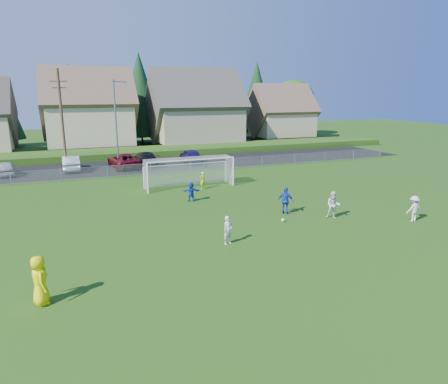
{
  "coord_description": "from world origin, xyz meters",
  "views": [
    {
      "loc": [
        -9.42,
        -15.62,
        7.76
      ],
      "look_at": [
        0.0,
        8.0,
        1.4
      ],
      "focal_mm": 32.0,
      "sensor_mm": 36.0,
      "label": 1
    }
  ],
  "objects_px": {
    "player_blue_b": "(191,192)",
    "car_d": "(145,159)",
    "car_b": "(71,163)",
    "car_a": "(5,168)",
    "player_white_b": "(333,205)",
    "soccer_ball": "(283,220)",
    "player_white_c": "(414,209)",
    "goalkeeper": "(203,180)",
    "referee": "(40,280)",
    "car_e": "(191,156)",
    "soccer_goal": "(188,168)",
    "player_blue_a": "(286,201)",
    "car_c": "(124,161)",
    "player_white_a": "(228,230)"
  },
  "relations": [
    {
      "from": "player_blue_b",
      "to": "car_d",
      "type": "relative_size",
      "value": 0.26
    },
    {
      "from": "car_b",
      "to": "car_a",
      "type": "bearing_deg",
      "value": 2.91
    },
    {
      "from": "player_white_b",
      "to": "car_d",
      "type": "distance_m",
      "value": 24.01
    },
    {
      "from": "soccer_ball",
      "to": "player_white_c",
      "type": "height_order",
      "value": "player_white_c"
    },
    {
      "from": "goalkeeper",
      "to": "player_white_c",
      "type": "bearing_deg",
      "value": 104.2
    },
    {
      "from": "soccer_ball",
      "to": "car_d",
      "type": "height_order",
      "value": "car_d"
    },
    {
      "from": "soccer_ball",
      "to": "referee",
      "type": "xyz_separation_m",
      "value": [
        -13.41,
        -5.26,
        0.86
      ]
    },
    {
      "from": "player_white_c",
      "to": "car_e",
      "type": "relative_size",
      "value": 0.34
    },
    {
      "from": "referee",
      "to": "player_white_c",
      "type": "xyz_separation_m",
      "value": [
        20.95,
        2.39,
        -0.16
      ]
    },
    {
      "from": "car_e",
      "to": "soccer_goal",
      "type": "distance_m",
      "value": 11.65
    },
    {
      "from": "player_white_b",
      "to": "player_blue_a",
      "type": "xyz_separation_m",
      "value": [
        -2.29,
        1.94,
        0.02
      ]
    },
    {
      "from": "player_white_c",
      "to": "car_a",
      "type": "xyz_separation_m",
      "value": [
        -25.17,
        25.17,
        -0.13
      ]
    },
    {
      "from": "soccer_ball",
      "to": "player_blue_b",
      "type": "height_order",
      "value": "player_blue_b"
    },
    {
      "from": "player_blue_a",
      "to": "player_blue_b",
      "type": "relative_size",
      "value": 1.25
    },
    {
      "from": "car_d",
      "to": "car_a",
      "type": "bearing_deg",
      "value": -1.83
    },
    {
      "from": "soccer_ball",
      "to": "player_white_c",
      "type": "relative_size",
      "value": 0.14
    },
    {
      "from": "player_blue_b",
      "to": "car_c",
      "type": "bearing_deg",
      "value": -67.96
    },
    {
      "from": "player_blue_b",
      "to": "car_d",
      "type": "bearing_deg",
      "value": -76.21
    },
    {
      "from": "goalkeeper",
      "to": "car_d",
      "type": "relative_size",
      "value": 0.26
    },
    {
      "from": "player_blue_a",
      "to": "car_d",
      "type": "xyz_separation_m",
      "value": [
        -5.2,
        20.87,
        -0.11
      ]
    },
    {
      "from": "player_white_b",
      "to": "car_c",
      "type": "distance_m",
      "value": 24.73
    },
    {
      "from": "referee",
      "to": "player_white_b",
      "type": "xyz_separation_m",
      "value": [
        16.68,
        4.71,
        -0.09
      ]
    },
    {
      "from": "player_blue_a",
      "to": "car_c",
      "type": "relative_size",
      "value": 0.32
    },
    {
      "from": "car_b",
      "to": "soccer_goal",
      "type": "xyz_separation_m",
      "value": [
        9.05,
        -11.38,
        0.86
      ]
    },
    {
      "from": "car_c",
      "to": "car_e",
      "type": "height_order",
      "value": "car_e"
    },
    {
      "from": "player_white_a",
      "to": "car_d",
      "type": "height_order",
      "value": "car_d"
    },
    {
      "from": "player_white_a",
      "to": "goalkeeper",
      "type": "height_order",
      "value": "player_white_a"
    },
    {
      "from": "player_white_a",
      "to": "car_a",
      "type": "bearing_deg",
      "value": 100.41
    },
    {
      "from": "car_c",
      "to": "goalkeeper",
      "type": "bearing_deg",
      "value": 105.16
    },
    {
      "from": "car_d",
      "to": "soccer_goal",
      "type": "height_order",
      "value": "soccer_goal"
    },
    {
      "from": "player_white_c",
      "to": "car_c",
      "type": "relative_size",
      "value": 0.29
    },
    {
      "from": "soccer_ball",
      "to": "car_a",
      "type": "relative_size",
      "value": 0.06
    },
    {
      "from": "player_white_b",
      "to": "soccer_goal",
      "type": "xyz_separation_m",
      "value": [
        -5.92,
        11.79,
        0.75
      ]
    },
    {
      "from": "referee",
      "to": "player_blue_b",
      "type": "distance_m",
      "value": 15.28
    },
    {
      "from": "car_c",
      "to": "soccer_ball",
      "type": "bearing_deg",
      "value": 100.44
    },
    {
      "from": "player_white_a",
      "to": "car_b",
      "type": "height_order",
      "value": "car_b"
    },
    {
      "from": "player_white_a",
      "to": "car_c",
      "type": "relative_size",
      "value": 0.28
    },
    {
      "from": "player_blue_b",
      "to": "player_blue_a",
      "type": "bearing_deg",
      "value": 144.88
    },
    {
      "from": "referee",
      "to": "player_blue_a",
      "type": "xyz_separation_m",
      "value": [
        14.39,
        6.65,
        -0.07
      ]
    },
    {
      "from": "player_white_c",
      "to": "car_b",
      "type": "height_order",
      "value": "player_white_c"
    },
    {
      "from": "referee",
      "to": "player_blue_a",
      "type": "relative_size",
      "value": 1.08
    },
    {
      "from": "player_blue_b",
      "to": "car_c",
      "type": "distance_m",
      "value": 15.73
    },
    {
      "from": "referee",
      "to": "player_white_c",
      "type": "relative_size",
      "value": 1.2
    },
    {
      "from": "player_blue_a",
      "to": "soccer_goal",
      "type": "height_order",
      "value": "soccer_goal"
    },
    {
      "from": "soccer_ball",
      "to": "goalkeeper",
      "type": "xyz_separation_m",
      "value": [
        -1.82,
        10.04,
        0.6
      ]
    },
    {
      "from": "car_b",
      "to": "player_white_b",
      "type": "bearing_deg",
      "value": 122.78
    },
    {
      "from": "soccer_ball",
      "to": "player_blue_a",
      "type": "bearing_deg",
      "value": 55.0
    },
    {
      "from": "player_white_a",
      "to": "car_a",
      "type": "xyz_separation_m",
      "value": [
        -13.07,
        24.46,
        -0.08
      ]
    },
    {
      "from": "player_blue_b",
      "to": "car_a",
      "type": "relative_size",
      "value": 0.36
    },
    {
      "from": "player_blue_a",
      "to": "soccer_goal",
      "type": "bearing_deg",
      "value": -25.11
    }
  ]
}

